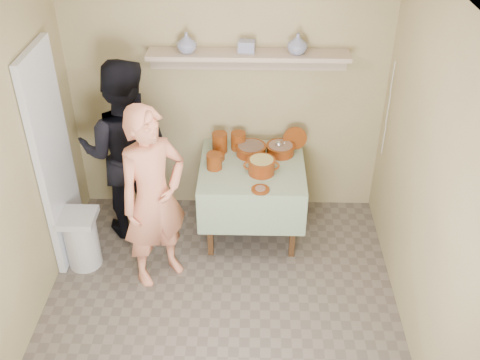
{
  "coord_description": "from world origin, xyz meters",
  "views": [
    {
      "loc": [
        0.25,
        -3.11,
        3.56
      ],
      "look_at": [
        0.15,
        0.75,
        0.95
      ],
      "focal_mm": 42.0,
      "sensor_mm": 36.0,
      "label": 1
    }
  ],
  "objects_px": {
    "person_cook": "(154,198)",
    "cazuela_rice": "(261,165)",
    "person_helper": "(126,151)",
    "trash_bin": "(82,239)",
    "serving_table": "(252,176)"
  },
  "relations": [
    {
      "from": "trash_bin",
      "to": "person_helper",
      "type": "bearing_deg",
      "value": 56.41
    },
    {
      "from": "serving_table",
      "to": "trash_bin",
      "type": "relative_size",
      "value": 1.74
    },
    {
      "from": "cazuela_rice",
      "to": "trash_bin",
      "type": "xyz_separation_m",
      "value": [
        -1.61,
        -0.41,
        -0.56
      ]
    },
    {
      "from": "person_cook",
      "to": "person_helper",
      "type": "bearing_deg",
      "value": 78.81
    },
    {
      "from": "person_cook",
      "to": "trash_bin",
      "type": "height_order",
      "value": "person_cook"
    },
    {
      "from": "serving_table",
      "to": "cazuela_rice",
      "type": "xyz_separation_m",
      "value": [
        0.08,
        -0.13,
        0.2
      ]
    },
    {
      "from": "person_cook",
      "to": "person_helper",
      "type": "distance_m",
      "value": 0.75
    },
    {
      "from": "person_cook",
      "to": "serving_table",
      "type": "relative_size",
      "value": 1.72
    },
    {
      "from": "person_cook",
      "to": "trash_bin",
      "type": "xyz_separation_m",
      "value": [
        -0.72,
        0.11,
        -0.55
      ]
    },
    {
      "from": "person_helper",
      "to": "serving_table",
      "type": "distance_m",
      "value": 1.19
    },
    {
      "from": "cazuela_rice",
      "to": "person_cook",
      "type": "bearing_deg",
      "value": -149.73
    },
    {
      "from": "person_helper",
      "to": "cazuela_rice",
      "type": "distance_m",
      "value": 1.26
    },
    {
      "from": "person_cook",
      "to": "cazuela_rice",
      "type": "distance_m",
      "value": 1.04
    },
    {
      "from": "person_helper",
      "to": "trash_bin",
      "type": "distance_m",
      "value": 0.89
    },
    {
      "from": "person_helper",
      "to": "serving_table",
      "type": "xyz_separation_m",
      "value": [
        1.17,
        -0.01,
        -0.25
      ]
    }
  ]
}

